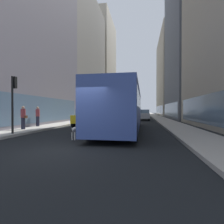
{
  "coord_description": "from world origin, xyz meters",
  "views": [
    {
      "loc": [
        2.73,
        -6.51,
        1.54
      ],
      "look_at": [
        0.48,
        6.35,
        1.4
      ],
      "focal_mm": 28.51,
      "sensor_mm": 36.0,
      "label": 1
    }
  ],
  "objects_px": {
    "car_grey_wagon": "(122,114)",
    "traffic_light_near": "(13,95)",
    "pedestrian_in_coat": "(38,116)",
    "transit_bus": "(122,107)",
    "car_black_suv": "(99,116)",
    "dalmatian_dog": "(75,130)",
    "car_silver_sedan": "(143,115)",
    "car_white_van": "(130,112)",
    "car_yellow_taxi": "(87,117)",
    "pedestrian_with_handbag": "(23,117)",
    "car_blue_hatchback": "(121,113)"
  },
  "relations": [
    {
      "from": "car_grey_wagon",
      "to": "pedestrian_in_coat",
      "type": "distance_m",
      "value": 19.8
    },
    {
      "from": "car_grey_wagon",
      "to": "traffic_light_near",
      "type": "bearing_deg",
      "value": -98.87
    },
    {
      "from": "car_blue_hatchback",
      "to": "car_yellow_taxi",
      "type": "distance_m",
      "value": 27.53
    },
    {
      "from": "car_blue_hatchback",
      "to": "pedestrian_in_coat",
      "type": "xyz_separation_m",
      "value": [
        -3.44,
        -30.7,
        0.19
      ]
    },
    {
      "from": "car_blue_hatchback",
      "to": "traffic_light_near",
      "type": "xyz_separation_m",
      "value": [
        -2.1,
        -35.28,
        1.61
      ]
    },
    {
      "from": "car_silver_sedan",
      "to": "car_black_suv",
      "type": "bearing_deg",
      "value": -134.5
    },
    {
      "from": "car_black_suv",
      "to": "traffic_light_near",
      "type": "xyz_separation_m",
      "value": [
        -2.1,
        -12.55,
        1.61
      ]
    },
    {
      "from": "car_white_van",
      "to": "pedestrian_with_handbag",
      "type": "height_order",
      "value": "pedestrian_with_handbag"
    },
    {
      "from": "car_blue_hatchback",
      "to": "pedestrian_with_handbag",
      "type": "height_order",
      "value": "pedestrian_with_handbag"
    },
    {
      "from": "transit_bus",
      "to": "pedestrian_in_coat",
      "type": "xyz_separation_m",
      "value": [
        -7.44,
        1.12,
        -0.77
      ]
    },
    {
      "from": "car_yellow_taxi",
      "to": "pedestrian_in_coat",
      "type": "distance_m",
      "value": 4.69
    },
    {
      "from": "transit_bus",
      "to": "car_yellow_taxi",
      "type": "xyz_separation_m",
      "value": [
        -4.0,
        4.3,
        -0.95
      ]
    },
    {
      "from": "car_silver_sedan",
      "to": "pedestrian_with_handbag",
      "type": "xyz_separation_m",
      "value": [
        -8.66,
        -16.07,
        0.19
      ]
    },
    {
      "from": "car_white_van",
      "to": "pedestrian_in_coat",
      "type": "xyz_separation_m",
      "value": [
        -5.04,
        -39.96,
        0.19
      ]
    },
    {
      "from": "car_silver_sedan",
      "to": "pedestrian_in_coat",
      "type": "xyz_separation_m",
      "value": [
        -9.04,
        -13.68,
        0.19
      ]
    },
    {
      "from": "traffic_light_near",
      "to": "pedestrian_with_handbag",
      "type": "bearing_deg",
      "value": 113.78
    },
    {
      "from": "car_yellow_taxi",
      "to": "pedestrian_in_coat",
      "type": "relative_size",
      "value": 2.68
    },
    {
      "from": "transit_bus",
      "to": "car_silver_sedan",
      "type": "bearing_deg",
      "value": 83.83
    },
    {
      "from": "car_blue_hatchback",
      "to": "car_silver_sedan",
      "type": "bearing_deg",
      "value": -71.79
    },
    {
      "from": "car_silver_sedan",
      "to": "car_yellow_taxi",
      "type": "bearing_deg",
      "value": -118.07
    },
    {
      "from": "car_white_van",
      "to": "dalmatian_dog",
      "type": "xyz_separation_m",
      "value": [
        0.41,
        -45.08,
        -0.31
      ]
    },
    {
      "from": "car_silver_sedan",
      "to": "dalmatian_dog",
      "type": "xyz_separation_m",
      "value": [
        -3.59,
        -18.79,
        -0.31
      ]
    },
    {
      "from": "transit_bus",
      "to": "car_yellow_taxi",
      "type": "bearing_deg",
      "value": 132.95
    },
    {
      "from": "car_blue_hatchback",
      "to": "traffic_light_near",
      "type": "distance_m",
      "value": 35.38
    },
    {
      "from": "pedestrian_in_coat",
      "to": "dalmatian_dog",
      "type": "bearing_deg",
      "value": -43.18
    },
    {
      "from": "car_white_van",
      "to": "car_blue_hatchback",
      "type": "bearing_deg",
      "value": -99.81
    },
    {
      "from": "car_white_van",
      "to": "pedestrian_in_coat",
      "type": "relative_size",
      "value": 2.61
    },
    {
      "from": "car_grey_wagon",
      "to": "dalmatian_dog",
      "type": "bearing_deg",
      "value": -89.03
    },
    {
      "from": "car_blue_hatchback",
      "to": "pedestrian_in_coat",
      "type": "relative_size",
      "value": 2.58
    },
    {
      "from": "transit_bus",
      "to": "car_black_suv",
      "type": "bearing_deg",
      "value": 113.73
    },
    {
      "from": "pedestrian_in_coat",
      "to": "car_grey_wagon",
      "type": "bearing_deg",
      "value": 75.24
    },
    {
      "from": "pedestrian_in_coat",
      "to": "traffic_light_near",
      "type": "bearing_deg",
      "value": -73.64
    },
    {
      "from": "car_white_van",
      "to": "pedestrian_with_handbag",
      "type": "relative_size",
      "value": 2.61
    },
    {
      "from": "pedestrian_in_coat",
      "to": "car_silver_sedan",
      "type": "bearing_deg",
      "value": 56.53
    },
    {
      "from": "car_grey_wagon",
      "to": "pedestrian_with_handbag",
      "type": "height_order",
      "value": "pedestrian_with_handbag"
    },
    {
      "from": "car_yellow_taxi",
      "to": "pedestrian_with_handbag",
      "type": "relative_size",
      "value": 2.68
    },
    {
      "from": "pedestrian_in_coat",
      "to": "car_white_van",
      "type": "bearing_deg",
      "value": 82.81
    },
    {
      "from": "car_grey_wagon",
      "to": "car_white_van",
      "type": "xyz_separation_m",
      "value": [
        -0.0,
        20.81,
        0.0
      ]
    },
    {
      "from": "car_black_suv",
      "to": "dalmatian_dog",
      "type": "bearing_deg",
      "value": -81.27
    },
    {
      "from": "car_black_suv",
      "to": "car_grey_wagon",
      "type": "xyz_separation_m",
      "value": [
        1.6,
        11.17,
        -0.0
      ]
    },
    {
      "from": "car_silver_sedan",
      "to": "pedestrian_in_coat",
      "type": "distance_m",
      "value": 16.4
    },
    {
      "from": "car_silver_sedan",
      "to": "traffic_light_near",
      "type": "xyz_separation_m",
      "value": [
        -7.7,
        -18.25,
        1.61
      ]
    },
    {
      "from": "car_yellow_taxi",
      "to": "dalmatian_dog",
      "type": "distance_m",
      "value": 8.54
    },
    {
      "from": "car_grey_wagon",
      "to": "pedestrian_with_handbag",
      "type": "relative_size",
      "value": 2.42
    },
    {
      "from": "car_yellow_taxi",
      "to": "traffic_light_near",
      "type": "distance_m",
      "value": 8.19
    },
    {
      "from": "pedestrian_with_handbag",
      "to": "traffic_light_near",
      "type": "height_order",
      "value": "traffic_light_near"
    },
    {
      "from": "car_grey_wagon",
      "to": "pedestrian_in_coat",
      "type": "bearing_deg",
      "value": -104.76
    },
    {
      "from": "pedestrian_in_coat",
      "to": "traffic_light_near",
      "type": "distance_m",
      "value": 4.98
    },
    {
      "from": "car_blue_hatchback",
      "to": "traffic_light_near",
      "type": "height_order",
      "value": "traffic_light_near"
    },
    {
      "from": "car_yellow_taxi",
      "to": "car_silver_sedan",
      "type": "bearing_deg",
      "value": 61.93
    }
  ]
}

